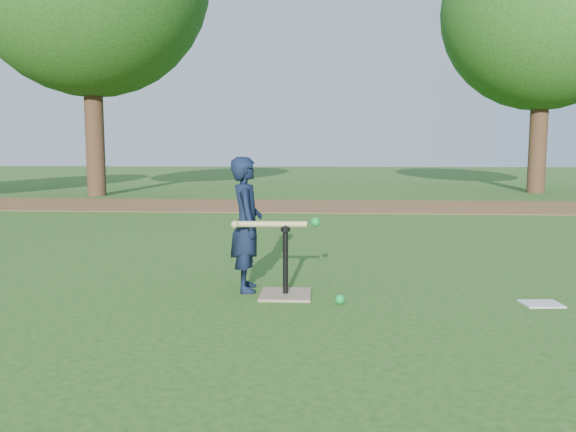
{
  "coord_description": "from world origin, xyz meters",
  "views": [
    {
      "loc": [
        0.35,
        -5.05,
        1.22
      ],
      "look_at": [
        -0.0,
        -0.09,
        0.65
      ],
      "focal_mm": 35.0,
      "sensor_mm": 36.0,
      "label": 1
    }
  ],
  "objects": [
    {
      "name": "wiffle_ball_ground",
      "position": [
        0.46,
        -0.62,
        0.04
      ],
      "size": [
        0.08,
        0.08,
        0.08
      ],
      "primitive_type": "sphere",
      "color": "#0D9833",
      "rests_on": "ground"
    },
    {
      "name": "tree_right",
      "position": [
        6.5,
        12.0,
        5.29
      ],
      "size": [
        5.8,
        5.8,
        8.21
      ],
      "color": "#382316",
      "rests_on": "ground"
    },
    {
      "name": "batting_tee",
      "position": [
        -0.0,
        -0.39,
        0.11
      ],
      "size": [
        0.44,
        0.44,
        0.61
      ],
      "color": "#937B5D",
      "rests_on": "ground"
    },
    {
      "name": "clipboard",
      "position": [
        2.07,
        -0.52,
        0.01
      ],
      "size": [
        0.32,
        0.26,
        0.01
      ],
      "primitive_type": "cube",
      "rotation": [
        0.0,
        0.0,
        0.1
      ],
      "color": "silver",
      "rests_on": "ground"
    },
    {
      "name": "swing_action",
      "position": [
        -0.07,
        -0.39,
        0.62
      ],
      "size": [
        0.74,
        0.21,
        0.08
      ],
      "color": "tan",
      "rests_on": "ground"
    },
    {
      "name": "ground",
      "position": [
        0.0,
        0.0,
        0.0
      ],
      "size": [
        80.0,
        80.0,
        0.0
      ],
      "primitive_type": "plane",
      "color": "#285116",
      "rests_on": "ground"
    },
    {
      "name": "dirt_strip",
      "position": [
        0.0,
        7.5,
        0.01
      ],
      "size": [
        24.0,
        3.0,
        0.01
      ],
      "primitive_type": "cube",
      "color": "brown",
      "rests_on": "ground"
    },
    {
      "name": "child",
      "position": [
        -0.36,
        -0.21,
        0.59
      ],
      "size": [
        0.36,
        0.47,
        1.18
      ],
      "primitive_type": "imported",
      "rotation": [
        0.0,
        0.0,
        1.75
      ],
      "color": "black",
      "rests_on": "ground"
    }
  ]
}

